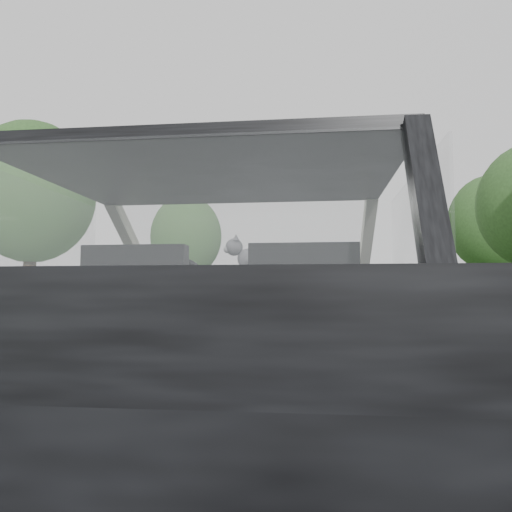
% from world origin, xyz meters
% --- Properties ---
extents(ground, '(140.00, 140.00, 0.00)m').
position_xyz_m(ground, '(0.00, 0.00, 0.00)').
color(ground, black).
rests_on(ground, ground).
extents(subject_car, '(1.80, 4.00, 1.45)m').
position_xyz_m(subject_car, '(0.00, 0.00, 0.72)').
color(subject_car, black).
rests_on(subject_car, ground).
extents(dashboard, '(1.58, 0.45, 0.30)m').
position_xyz_m(dashboard, '(0.00, 0.62, 0.85)').
color(dashboard, black).
rests_on(dashboard, subject_car).
extents(driver_seat, '(0.50, 0.72, 0.42)m').
position_xyz_m(driver_seat, '(-0.40, -0.29, 0.88)').
color(driver_seat, black).
rests_on(driver_seat, subject_car).
extents(passenger_seat, '(0.50, 0.72, 0.42)m').
position_xyz_m(passenger_seat, '(0.40, -0.29, 0.88)').
color(passenger_seat, black).
rests_on(passenger_seat, subject_car).
extents(steering_wheel, '(0.36, 0.36, 0.04)m').
position_xyz_m(steering_wheel, '(-0.40, 0.33, 0.92)').
color(steering_wheel, black).
rests_on(steering_wheel, dashboard).
extents(cat, '(0.59, 0.28, 0.25)m').
position_xyz_m(cat, '(0.17, 0.63, 1.08)').
color(cat, '#95959F').
rests_on(cat, dashboard).
extents(guardrail, '(0.05, 90.00, 0.32)m').
position_xyz_m(guardrail, '(4.30, 10.00, 0.58)').
color(guardrail, '#989CA2').
rests_on(guardrail, ground).
extents(other_car, '(2.10, 4.53, 1.45)m').
position_xyz_m(other_car, '(-0.54, 15.34, 0.72)').
color(other_car, '#98A0AC').
rests_on(other_car, ground).
extents(highway_sign, '(0.38, 0.94, 2.39)m').
position_xyz_m(highway_sign, '(5.46, 25.57, 1.20)').
color(highway_sign, '#104A1B').
rests_on(highway_sign, ground).
extents(tree_3, '(6.57, 6.57, 8.50)m').
position_xyz_m(tree_3, '(12.11, 31.70, 4.25)').
color(tree_3, '#29471F').
rests_on(tree_3, ground).
extents(tree_5, '(5.50, 5.50, 8.12)m').
position_xyz_m(tree_5, '(-11.70, 17.34, 4.06)').
color(tree_5, '#29471F').
rests_on(tree_5, ground).
extents(tree_6, '(5.31, 5.31, 7.46)m').
position_xyz_m(tree_6, '(-8.43, 30.91, 3.73)').
color(tree_6, '#29471F').
rests_on(tree_6, ground).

